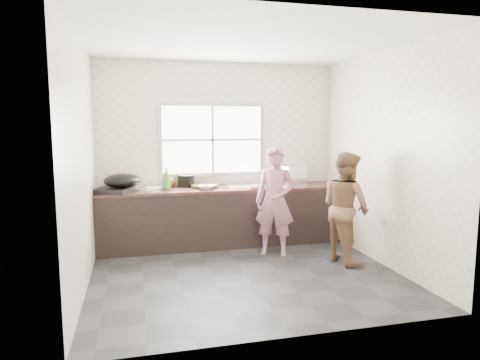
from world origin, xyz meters
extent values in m
cube|color=#29292C|center=(0.00, 0.00, -0.01)|extent=(3.60, 3.20, 0.01)
cube|color=silver|center=(0.00, 0.00, 2.71)|extent=(3.60, 3.20, 0.01)
cube|color=beige|center=(0.00, 1.60, 1.35)|extent=(3.60, 0.01, 2.70)
cube|color=silver|center=(-1.80, 0.00, 1.35)|extent=(0.01, 3.20, 2.70)
cube|color=beige|center=(1.80, 0.00, 1.35)|extent=(0.01, 3.20, 2.70)
cube|color=silver|center=(0.00, -1.60, 1.35)|extent=(3.60, 0.01, 2.70)
cube|color=black|center=(0.00, 1.29, 0.41)|extent=(3.60, 0.62, 0.82)
cube|color=#3B1D18|center=(0.00, 1.29, 0.84)|extent=(3.60, 0.64, 0.04)
cube|color=silver|center=(0.35, 1.29, 0.86)|extent=(0.55, 0.45, 0.02)
cylinder|color=silver|center=(0.35, 1.49, 1.01)|extent=(0.02, 0.02, 0.30)
cube|color=#9EA0A5|center=(-0.10, 1.59, 1.55)|extent=(1.60, 0.05, 1.10)
cube|color=white|center=(-0.10, 1.57, 1.55)|extent=(1.50, 0.01, 1.00)
imported|color=#AC6781|center=(0.59, 0.65, 0.69)|extent=(0.60, 0.51, 1.38)
imported|color=brown|center=(1.39, 0.14, 0.72)|extent=(0.68, 0.80, 1.44)
cylinder|color=#312313|center=(-0.26, 1.36, 0.88)|extent=(0.48, 0.48, 0.04)
cube|color=silver|center=(-0.25, 1.36, 0.90)|extent=(0.20, 0.10, 0.01)
imported|color=white|center=(-0.27, 1.18, 0.89)|extent=(0.30, 0.30, 0.06)
imported|color=silver|center=(0.73, 1.23, 0.89)|extent=(0.26, 0.26, 0.07)
imported|color=white|center=(0.44, 1.08, 0.89)|extent=(0.24, 0.24, 0.06)
cylinder|color=black|center=(-0.51, 1.52, 0.95)|extent=(0.29, 0.29, 0.18)
cylinder|color=white|center=(-0.99, 1.41, 0.87)|extent=(0.26, 0.26, 0.02)
imported|color=#43872C|center=(-0.82, 1.29, 1.02)|extent=(0.13, 0.13, 0.32)
imported|color=#402510|center=(-0.59, 1.52, 0.95)|extent=(0.10, 0.10, 0.17)
imported|color=#502D14|center=(-0.75, 1.52, 0.95)|extent=(0.18, 0.18, 0.19)
cylinder|color=silver|center=(-0.84, 1.39, 0.90)|extent=(0.08, 0.08, 0.09)
cube|color=black|center=(-1.54, 1.20, 0.89)|extent=(0.55, 0.55, 0.06)
ellipsoid|color=black|center=(-1.42, 1.23, 1.02)|extent=(0.54, 0.54, 0.19)
cube|color=silver|center=(1.13, 1.42, 1.00)|extent=(0.44, 0.37, 0.28)
cylinder|color=silver|center=(-1.03, 1.19, 0.87)|extent=(0.25, 0.25, 0.01)
cylinder|color=silver|center=(-1.15, 1.39, 0.87)|extent=(0.36, 0.36, 0.01)
camera|label=1|loc=(-1.25, -4.80, 1.79)|focal=32.00mm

